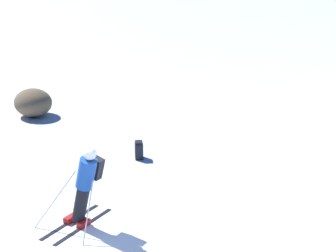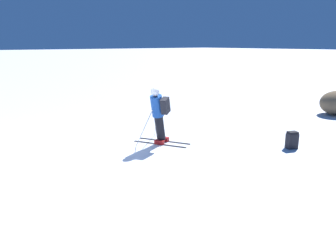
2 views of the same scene
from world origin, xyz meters
TOP-DOWN VIEW (x-y plane):
  - ground_plane at (0.00, 0.00)m, footprint 300.00×300.00m
  - skier at (-0.92, 0.15)m, footprint 1.44×1.70m
  - spare_backpack at (-3.75, 2.74)m, footprint 0.36×0.32m

SIDE VIEW (x-z plane):
  - ground_plane at x=0.00m, z-range 0.00..0.00m
  - spare_backpack at x=-3.75m, z-range -0.01..0.49m
  - skier at x=-0.92m, z-range 0.09..1.89m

